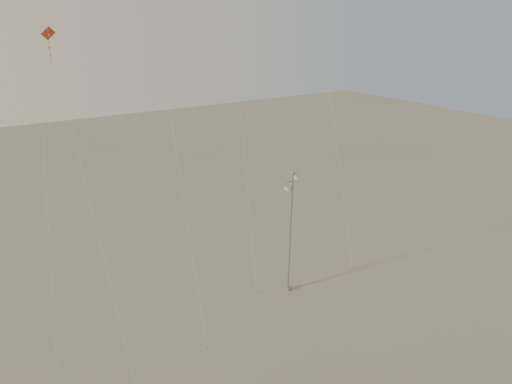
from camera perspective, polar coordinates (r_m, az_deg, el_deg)
ground at (r=32.62m, az=1.35°, el=-18.12°), size 160.00×160.00×0.00m
street_lamp at (r=36.72m, az=3.93°, el=-4.27°), size 1.55×0.86×9.50m
kite_1 at (r=35.69m, az=-10.94°, el=15.64°), size 2.76×12.38×23.47m
kite_3 at (r=29.37m, az=-20.64°, el=8.10°), size 0.77×12.69×19.33m
kite_4 at (r=41.75m, az=7.55°, el=17.29°), size 0.43×7.68×25.76m
kite_5 at (r=44.95m, az=-20.21°, el=18.65°), size 6.39×16.43×27.68m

